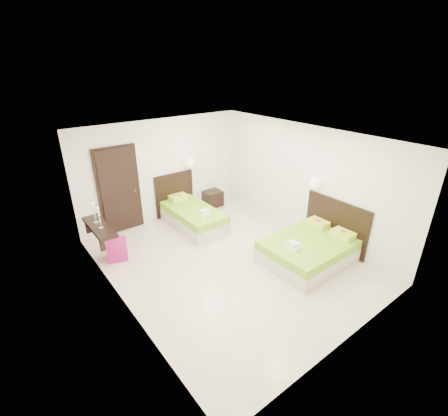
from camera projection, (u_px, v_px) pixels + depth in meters
floor at (229, 261)px, 6.87m from camera, size 5.50×5.50×0.00m
bed_single at (192, 215)px, 8.27m from camera, size 1.13×1.88×1.55m
bed_double at (311, 248)px, 6.82m from camera, size 1.83×1.56×1.51m
nightstand at (212, 198)px, 9.39m from camera, size 0.52×0.47×0.45m
ottoman at (117, 250)px, 6.90m from camera, size 0.52×0.52×0.41m
door at (119, 191)px, 7.70m from camera, size 1.02×0.15×2.14m
console_shelf at (99, 227)px, 6.52m from camera, size 0.35×1.20×0.78m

